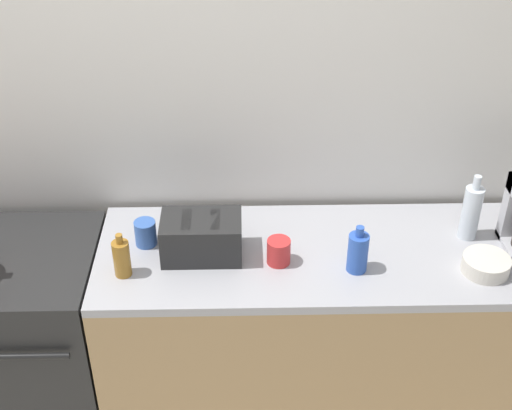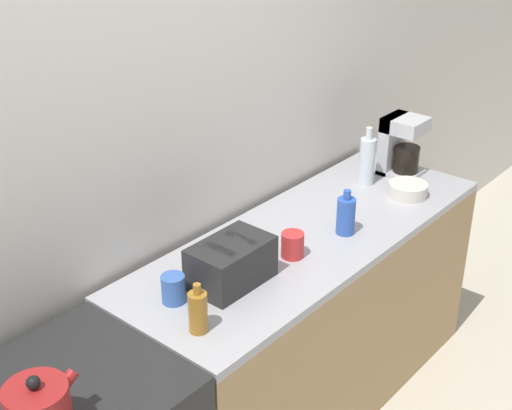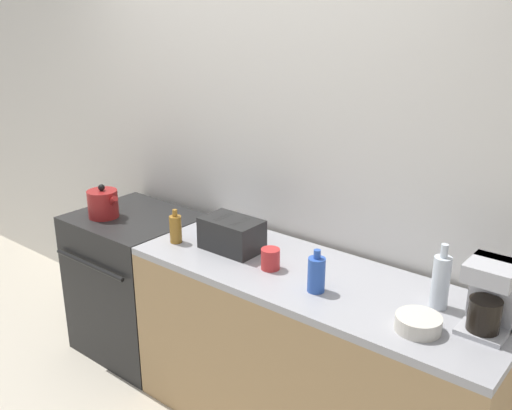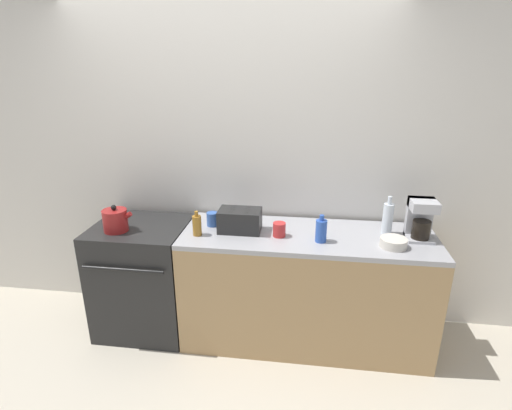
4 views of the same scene
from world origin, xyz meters
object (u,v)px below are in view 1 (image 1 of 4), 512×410
(cup_blue, at_px, (146,233))
(bowl, at_px, (486,265))
(cup_red, at_px, (279,251))
(bottle_clear, at_px, (471,212))
(toaster, at_px, (202,237))
(bottle_amber, at_px, (122,258))
(bottle_blue, at_px, (358,252))
(stove, at_px, (22,338))

(cup_blue, xyz_separation_m, bowl, (1.30, -0.20, -0.02))
(cup_red, bearing_deg, bottle_clear, 11.10)
(bowl, bearing_deg, bottle_clear, 92.69)
(toaster, bearing_deg, bowl, -6.85)
(bottle_amber, height_order, bottle_blue, bottle_blue)
(stove, height_order, cup_blue, cup_blue)
(bottle_amber, bearing_deg, toaster, 21.85)
(bottle_blue, distance_m, cup_blue, 0.83)
(bottle_clear, height_order, bowl, bottle_clear)
(stove, bearing_deg, bottle_amber, -12.82)
(bottle_blue, bearing_deg, bottle_clear, 23.03)
(toaster, height_order, cup_blue, toaster)
(bottle_clear, height_order, cup_blue, bottle_clear)
(bottle_blue, xyz_separation_m, cup_blue, (-0.81, 0.18, -0.03))
(bottle_amber, distance_m, cup_red, 0.59)
(toaster, xyz_separation_m, bottle_clear, (1.06, 0.09, 0.04))
(toaster, xyz_separation_m, cup_red, (0.30, -0.06, -0.03))
(toaster, distance_m, cup_blue, 0.24)
(cup_blue, bearing_deg, stove, -172.14)
(bottle_clear, bearing_deg, toaster, -174.97)
(stove, bearing_deg, bottle_blue, -4.29)
(stove, distance_m, toaster, 0.94)
(bottle_blue, height_order, cup_blue, bottle_blue)
(cup_red, bearing_deg, bowl, -5.28)
(stove, bearing_deg, cup_blue, 7.86)
(bowl, bearing_deg, cup_blue, 171.24)
(toaster, xyz_separation_m, bowl, (1.07, -0.13, -0.05))
(stove, bearing_deg, toaster, 0.40)
(bowl, bearing_deg, stove, 176.19)
(bottle_blue, distance_m, bottle_clear, 0.52)
(stove, height_order, cup_red, cup_red)
(cup_red, xyz_separation_m, cup_blue, (-0.52, 0.13, 0.00))
(toaster, distance_m, bottle_clear, 1.07)
(bottle_blue, bearing_deg, cup_blue, 167.56)
(bottle_blue, distance_m, bowl, 0.49)
(cup_red, bearing_deg, bottle_blue, -9.92)
(bottle_amber, relative_size, bottle_clear, 0.64)
(stove, xyz_separation_m, cup_blue, (0.56, 0.08, 0.49))
(bottle_blue, relative_size, bottle_clear, 0.69)
(stove, relative_size, bottle_amber, 4.88)
(stove, distance_m, bottle_amber, 0.72)
(bottle_amber, xyz_separation_m, cup_blue, (0.07, 0.19, -0.02))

